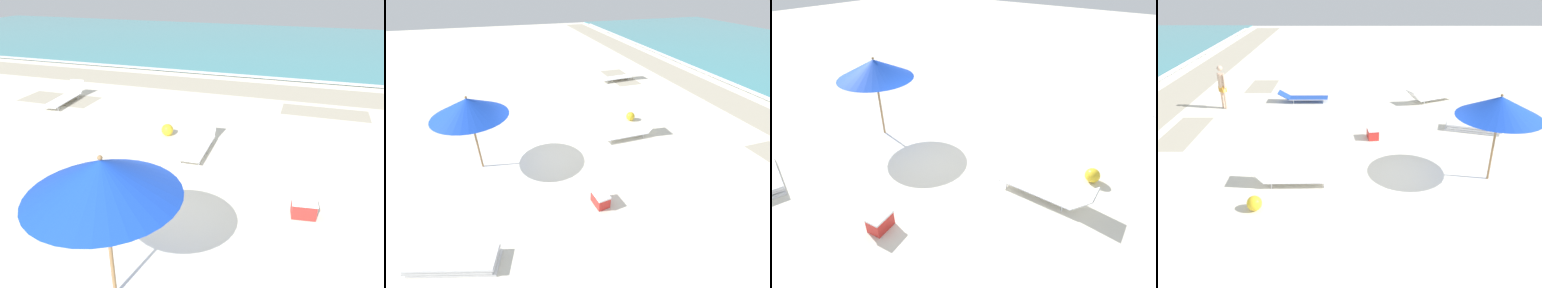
{
  "view_description": "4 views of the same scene",
  "coord_description": "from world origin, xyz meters",
  "views": [
    {
      "loc": [
        2.31,
        -6.1,
        4.56
      ],
      "look_at": [
        0.04,
        0.96,
        1.13
      ],
      "focal_mm": 35.0,
      "sensor_mm": 36.0,
      "label": 1
    },
    {
      "loc": [
        7.05,
        -1.43,
        5.1
      ],
      "look_at": [
        0.5,
        0.65,
        0.66
      ],
      "focal_mm": 24.0,
      "sensor_mm": 36.0,
      "label": 2
    },
    {
      "loc": [
        4.97,
        4.59,
        4.8
      ],
      "look_at": [
        -0.16,
        0.77,
        0.74
      ],
      "focal_mm": 28.0,
      "sensor_mm": 36.0,
      "label": 3
    },
    {
      "loc": [
        -9.01,
        1.39,
        5.21
      ],
      "look_at": [
        0.28,
        1.39,
        0.85
      ],
      "focal_mm": 35.0,
      "sensor_mm": 36.0,
      "label": 4
    }
  ],
  "objects": [
    {
      "name": "ground_plane",
      "position": [
        0.0,
        0.01,
        -0.08
      ],
      "size": [
        60.0,
        60.0,
        0.16
      ],
      "color": "silver"
    },
    {
      "name": "sun_lounger_near_water_left",
      "position": [
        -6.46,
        5.42,
        0.22
      ],
      "size": [
        0.77,
        2.23,
        0.62
      ],
      "rotation": [
        0.0,
        0.0,
        0.08
      ],
      "color": "white",
      "rests_on": "ground_plane"
    },
    {
      "name": "beach_umbrella",
      "position": [
        -0.14,
        -2.37,
        2.07
      ],
      "size": [
        2.17,
        2.17,
        2.41
      ],
      "color": "#9E7547",
      "rests_on": "ground_plane"
    },
    {
      "name": "lounger_stack",
      "position": [
        3.22,
        -2.95,
        0.12
      ],
      "size": [
        1.13,
        2.0,
        0.24
      ],
      "rotation": [
        0.0,
        0.0,
        -0.29
      ],
      "color": "white",
      "rests_on": "ground_plane"
    },
    {
      "name": "sun_lounger_near_water_right",
      "position": [
        -0.4,
        2.99,
        0.22
      ],
      "size": [
        0.67,
        2.14,
        0.59
      ],
      "rotation": [
        0.0,
        0.0,
        0.02
      ],
      "color": "white",
      "rests_on": "ground_plane"
    },
    {
      "name": "beach_ball",
      "position": [
        -1.61,
        3.66,
        0.18
      ],
      "size": [
        0.36,
        0.36,
        0.36
      ],
      "color": "yellow",
      "rests_on": "ground_plane"
    },
    {
      "name": "cooler_box",
      "position": [
        2.54,
        0.63,
        0.19
      ],
      "size": [
        0.54,
        0.42,
        0.37
      ],
      "rotation": [
        0.0,
        0.0,
        3.27
      ],
      "color": "red",
      "rests_on": "ground_plane"
    }
  ]
}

